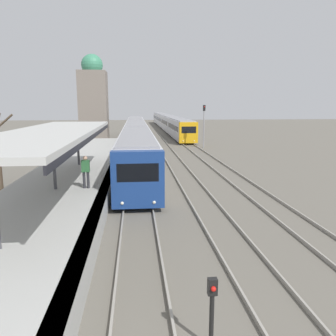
# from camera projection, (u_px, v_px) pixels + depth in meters

# --- Properties ---
(platform_canopy) EXTENTS (4.00, 17.69, 2.98)m
(platform_canopy) POSITION_uv_depth(u_px,v_px,m) (53.00, 133.00, 16.04)
(platform_canopy) COLOR beige
(platform_canopy) RESTS_ON station_platform
(person_on_platform) EXTENTS (0.40, 0.22, 1.66)m
(person_on_platform) POSITION_uv_depth(u_px,v_px,m) (86.00, 170.00, 16.60)
(person_on_platform) COLOR #2D2D33
(person_on_platform) RESTS_ON station_platform
(train_near) EXTENTS (2.56, 49.62, 3.15)m
(train_near) POSITION_uv_depth(u_px,v_px,m) (136.00, 134.00, 39.69)
(train_near) COLOR navy
(train_near) RESTS_ON ground_plane
(train_far) EXTENTS (2.51, 60.57, 3.14)m
(train_far) POSITION_uv_depth(u_px,v_px,m) (167.00, 121.00, 72.56)
(train_far) COLOR gold
(train_far) RESTS_ON ground_plane
(signal_post_near) EXTENTS (0.20, 0.21, 1.63)m
(signal_post_near) POSITION_uv_depth(u_px,v_px,m) (212.00, 305.00, 6.84)
(signal_post_near) COLOR black
(signal_post_near) RESTS_ON ground_plane
(signal_mast_far) EXTENTS (0.28, 0.29, 5.23)m
(signal_mast_far) POSITION_uv_depth(u_px,v_px,m) (204.00, 121.00, 40.06)
(signal_mast_far) COLOR gray
(signal_mast_far) RESTS_ON ground_plane
(distant_domed_building) EXTENTS (4.24, 4.24, 12.89)m
(distant_domed_building) POSITION_uv_depth(u_px,v_px,m) (93.00, 99.00, 50.85)
(distant_domed_building) COLOR slate
(distant_domed_building) RESTS_ON ground_plane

